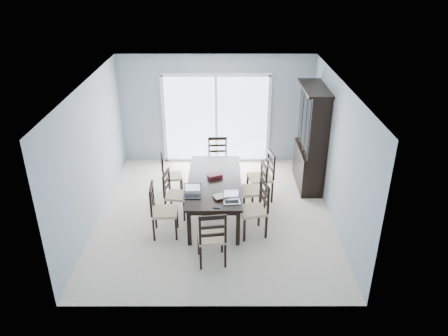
# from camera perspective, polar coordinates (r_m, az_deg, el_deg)

# --- Properties ---
(floor) EXTENTS (5.00, 5.00, 0.00)m
(floor) POSITION_cam_1_polar(r_m,az_deg,el_deg) (8.61, -1.21, -6.01)
(floor) COLOR beige
(floor) RESTS_ON ground
(ceiling) EXTENTS (5.00, 5.00, 0.00)m
(ceiling) POSITION_cam_1_polar(r_m,az_deg,el_deg) (7.56, -1.39, 10.92)
(ceiling) COLOR white
(ceiling) RESTS_ON back_wall
(back_wall) EXTENTS (4.50, 0.02, 2.60)m
(back_wall) POSITION_cam_1_polar(r_m,az_deg,el_deg) (10.33, -1.02, 7.61)
(back_wall) COLOR #8E9EAA
(back_wall) RESTS_ON floor
(wall_left) EXTENTS (0.02, 5.00, 2.60)m
(wall_left) POSITION_cam_1_polar(r_m,az_deg,el_deg) (8.36, -16.92, 1.81)
(wall_left) COLOR #8E9EAA
(wall_left) RESTS_ON floor
(wall_right) EXTENTS (0.02, 5.00, 2.60)m
(wall_right) POSITION_cam_1_polar(r_m,az_deg,el_deg) (8.26, 14.51, 1.84)
(wall_right) COLOR #8E9EAA
(wall_right) RESTS_ON floor
(balcony) EXTENTS (4.50, 2.00, 0.10)m
(balcony) POSITION_cam_1_polar(r_m,az_deg,el_deg) (11.75, -0.90, 2.91)
(balcony) COLOR gray
(balcony) RESTS_ON ground
(railing) EXTENTS (4.50, 0.06, 1.10)m
(railing) POSITION_cam_1_polar(r_m,az_deg,el_deg) (12.46, -0.86, 7.26)
(railing) COLOR #99999E
(railing) RESTS_ON balcony
(dining_table) EXTENTS (1.00, 2.20, 0.75)m
(dining_table) POSITION_cam_1_polar(r_m,az_deg,el_deg) (8.28, -1.25, -2.06)
(dining_table) COLOR black
(dining_table) RESTS_ON floor
(china_hutch) EXTENTS (0.50, 1.38, 2.20)m
(china_hutch) POSITION_cam_1_polar(r_m,az_deg,el_deg) (9.42, 11.30, 3.72)
(china_hutch) COLOR black
(china_hutch) RESTS_ON floor
(sliding_door) EXTENTS (2.52, 0.05, 2.18)m
(sliding_door) POSITION_cam_1_polar(r_m,az_deg,el_deg) (10.38, -1.02, 6.45)
(sliding_door) COLOR silver
(sliding_door) RESTS_ON floor
(chair_left_near) EXTENTS (0.47, 0.46, 1.16)m
(chair_left_near) POSITION_cam_1_polar(r_m,az_deg,el_deg) (7.79, -8.51, -4.81)
(chair_left_near) COLOR black
(chair_left_near) RESTS_ON floor
(chair_left_mid) EXTENTS (0.47, 0.46, 1.07)m
(chair_left_mid) POSITION_cam_1_polar(r_m,az_deg,el_deg) (8.37, -6.80, -2.75)
(chair_left_mid) COLOR black
(chair_left_mid) RESTS_ON floor
(chair_left_far) EXTENTS (0.47, 0.46, 1.05)m
(chair_left_far) POSITION_cam_1_polar(r_m,az_deg,el_deg) (9.09, -7.37, -0.40)
(chair_left_far) COLOR black
(chair_left_far) RESTS_ON floor
(chair_right_near) EXTENTS (0.55, 0.54, 1.19)m
(chair_right_near) POSITION_cam_1_polar(r_m,az_deg,el_deg) (7.77, 4.45, -4.56)
(chair_right_near) COLOR black
(chair_right_near) RESTS_ON floor
(chair_right_mid) EXTENTS (0.52, 0.51, 1.19)m
(chair_right_mid) POSITION_cam_1_polar(r_m,az_deg,el_deg) (8.41, 4.43, -2.02)
(chair_right_mid) COLOR black
(chair_right_mid) RESTS_ON floor
(chair_right_far) EXTENTS (0.55, 0.53, 1.20)m
(chair_right_far) POSITION_cam_1_polar(r_m,az_deg,el_deg) (8.88, 5.39, -0.37)
(chair_right_far) COLOR black
(chair_right_far) RESTS_ON floor
(chair_end_near) EXTENTS (0.50, 0.51, 1.17)m
(chair_end_near) POSITION_cam_1_polar(r_m,az_deg,el_deg) (6.98, -1.58, -8.47)
(chair_end_near) COLOR black
(chair_end_near) RESTS_ON floor
(chair_end_far) EXTENTS (0.44, 0.45, 1.12)m
(chair_end_far) POSITION_cam_1_polar(r_m,az_deg,el_deg) (9.67, -0.83, 1.76)
(chair_end_far) COLOR black
(chair_end_far) RESTS_ON floor
(laptop_dark) EXTENTS (0.31, 0.22, 0.21)m
(laptop_dark) POSITION_cam_1_polar(r_m,az_deg,el_deg) (7.69, -4.18, -3.40)
(laptop_dark) COLOR black
(laptop_dark) RESTS_ON dining_table
(laptop_silver) EXTENTS (0.30, 0.22, 0.20)m
(laptop_silver) POSITION_cam_1_polar(r_m,az_deg,el_deg) (7.50, 1.01, -4.16)
(laptop_silver) COLOR #BABABC
(laptop_silver) RESTS_ON dining_table
(book_stack) EXTENTS (0.31, 0.28, 0.04)m
(book_stack) POSITION_cam_1_polar(r_m,az_deg,el_deg) (7.65, -0.47, -3.77)
(book_stack) COLOR maroon
(book_stack) RESTS_ON dining_table
(cell_phone) EXTENTS (0.13, 0.08, 0.01)m
(cell_phone) POSITION_cam_1_polar(r_m,az_deg,el_deg) (7.37, -0.96, -5.17)
(cell_phone) COLOR black
(cell_phone) RESTS_ON dining_table
(game_box) EXTENTS (0.30, 0.23, 0.07)m
(game_box) POSITION_cam_1_polar(r_m,az_deg,el_deg) (8.31, -1.18, -1.07)
(game_box) COLOR #450D1B
(game_box) RESTS_ON dining_table
(hot_tub) EXTENTS (1.96, 1.82, 0.86)m
(hot_tub) POSITION_cam_1_polar(r_m,az_deg,el_deg) (11.57, -5.02, 5.03)
(hot_tub) COLOR brown
(hot_tub) RESTS_ON balcony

